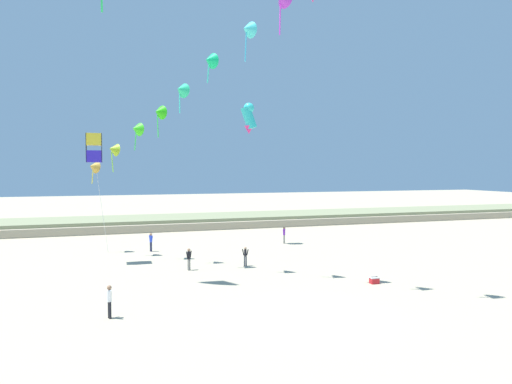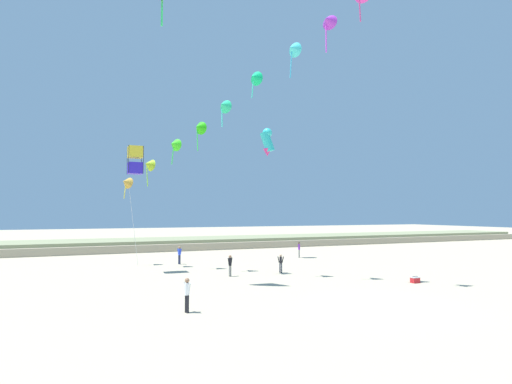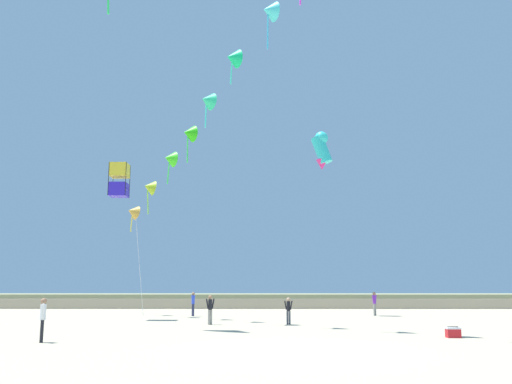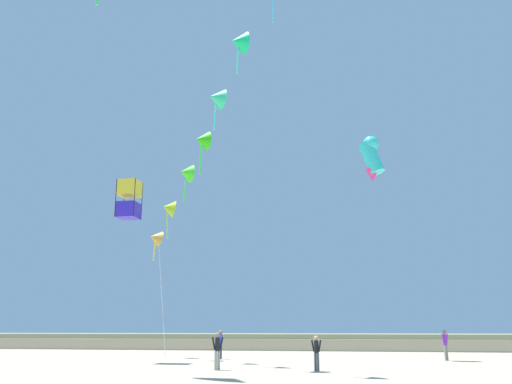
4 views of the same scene
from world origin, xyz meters
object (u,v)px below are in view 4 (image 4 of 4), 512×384
(person_far_left, at_px, (217,348))
(large_kite_high_solo, at_px, (372,157))
(person_far_right, at_px, (221,342))
(large_kite_mid_trail, at_px, (129,199))
(person_near_right, at_px, (445,343))
(person_mid_center, at_px, (316,351))

(person_far_left, distance_m, large_kite_high_solo, 17.26)
(person_far_right, height_order, large_kite_high_solo, large_kite_high_solo)
(large_kite_mid_trail, distance_m, large_kite_high_solo, 15.78)
(large_kite_mid_trail, xyz_separation_m, large_kite_high_solo, (14.43, 5.34, 3.53))
(person_near_right, relative_size, person_far_left, 1.05)
(person_mid_center, distance_m, person_far_right, 10.85)
(person_mid_center, xyz_separation_m, large_kite_mid_trail, (-11.17, 4.40, 8.38))
(large_kite_high_solo, bearing_deg, person_near_right, -7.40)
(person_mid_center, relative_size, person_far_left, 0.92)
(person_near_right, bearing_deg, person_far_left, -140.16)
(person_far_right, bearing_deg, person_near_right, 2.45)
(large_kite_mid_trail, bearing_deg, large_kite_high_solo, 20.29)
(large_kite_high_solo, bearing_deg, large_kite_mid_trail, -159.71)
(person_mid_center, bearing_deg, person_far_right, 126.80)
(person_near_right, relative_size, large_kite_mid_trail, 0.76)
(large_kite_high_solo, bearing_deg, person_far_left, -127.88)
(person_far_right, relative_size, large_kite_mid_trail, 0.75)
(person_far_left, distance_m, person_far_right, 9.11)
(person_far_right, relative_size, large_kite_high_solo, 0.56)
(large_kite_mid_trail, bearing_deg, person_far_right, 42.58)
(person_mid_center, height_order, large_kite_high_solo, large_kite_high_solo)
(person_far_left, bearing_deg, person_mid_center, 2.47)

